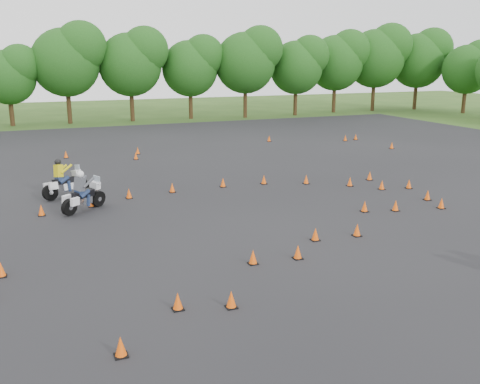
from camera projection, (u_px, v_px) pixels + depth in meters
name	position (u px, v px, depth m)	size (l,w,h in m)	color
ground	(284.00, 253.00, 18.04)	(140.00, 140.00, 0.00)	#2D5119
asphalt_pad	(223.00, 208.00, 23.44)	(62.00, 62.00, 0.00)	black
treeline	(163.00, 77.00, 50.60)	(86.60, 32.33, 10.92)	#1B4A15
traffic_cones	(232.00, 205.00, 23.04)	(36.51, 32.98, 0.45)	#F8570A
rider_grey	(83.00, 190.00, 22.81)	(2.35, 0.72, 1.81)	#47484F
rider_yellow	(66.00, 178.00, 25.04)	(2.39, 0.73, 1.85)	gold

